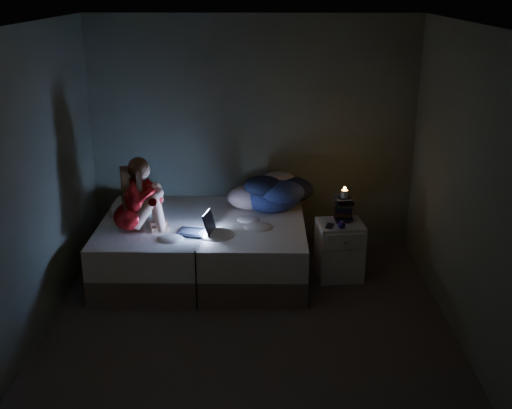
{
  "coord_description": "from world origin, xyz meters",
  "views": [
    {
      "loc": [
        0.13,
        -4.84,
        2.91
      ],
      "look_at": [
        0.05,
        1.0,
        0.8
      ],
      "focal_mm": 43.5,
      "sensor_mm": 36.0,
      "label": 1
    }
  ],
  "objects_px": {
    "bed": "(203,247)",
    "woman": "(128,196)",
    "nightstand": "(339,250)",
    "candle": "(345,193)",
    "phone": "(328,225)",
    "laptop": "(194,222)"
  },
  "relations": [
    {
      "from": "phone",
      "to": "candle",
      "type": "bearing_deg",
      "value": 68.03
    },
    {
      "from": "bed",
      "to": "woman",
      "type": "height_order",
      "value": "woman"
    },
    {
      "from": "bed",
      "to": "candle",
      "type": "height_order",
      "value": "candle"
    },
    {
      "from": "phone",
      "to": "woman",
      "type": "bearing_deg",
      "value": -153.5
    },
    {
      "from": "woman",
      "to": "candle",
      "type": "xyz_separation_m",
      "value": [
        2.13,
        0.3,
        -0.06
      ]
    },
    {
      "from": "woman",
      "to": "phone",
      "type": "relative_size",
      "value": 5.41
    },
    {
      "from": "nightstand",
      "to": "woman",
      "type": "bearing_deg",
      "value": 178.65
    },
    {
      "from": "nightstand",
      "to": "phone",
      "type": "bearing_deg",
      "value": -155.34
    },
    {
      "from": "candle",
      "to": "phone",
      "type": "height_order",
      "value": "candle"
    },
    {
      "from": "bed",
      "to": "woman",
      "type": "bearing_deg",
      "value": -156.79
    },
    {
      "from": "laptop",
      "to": "candle",
      "type": "distance_m",
      "value": 1.54
    },
    {
      "from": "nightstand",
      "to": "laptop",
      "type": "bearing_deg",
      "value": -177.2
    },
    {
      "from": "laptop",
      "to": "phone",
      "type": "xyz_separation_m",
      "value": [
        1.33,
        0.17,
        -0.1
      ]
    },
    {
      "from": "woman",
      "to": "nightstand",
      "type": "distance_m",
      "value": 2.21
    },
    {
      "from": "nightstand",
      "to": "phone",
      "type": "xyz_separation_m",
      "value": [
        -0.13,
        -0.08,
        0.31
      ]
    },
    {
      "from": "bed",
      "to": "woman",
      "type": "relative_size",
      "value": 2.76
    },
    {
      "from": "bed",
      "to": "phone",
      "type": "relative_size",
      "value": 14.95
    },
    {
      "from": "bed",
      "to": "nightstand",
      "type": "relative_size",
      "value": 3.49
    },
    {
      "from": "candle",
      "to": "phone",
      "type": "bearing_deg",
      "value": -134.76
    },
    {
      "from": "bed",
      "to": "nightstand",
      "type": "xyz_separation_m",
      "value": [
        1.41,
        -0.09,
        0.01
      ]
    },
    {
      "from": "laptop",
      "to": "nightstand",
      "type": "height_order",
      "value": "laptop"
    },
    {
      "from": "laptop",
      "to": "phone",
      "type": "bearing_deg",
      "value": 19.34
    }
  ]
}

